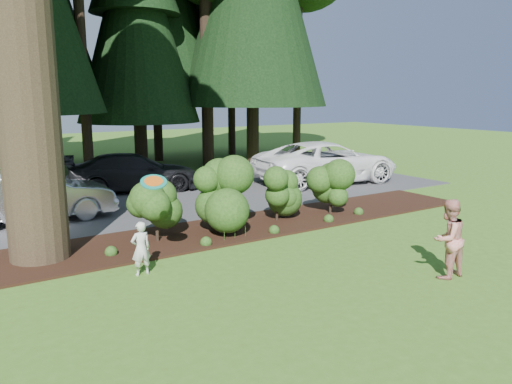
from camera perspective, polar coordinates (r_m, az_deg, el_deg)
ground at (r=10.64m, az=5.65°, el=-8.31°), size 80.00×80.00×0.00m
mulch_bed at (r=13.21m, az=-3.17°, el=-4.29°), size 16.00×2.50×0.05m
driveway at (r=16.93m, az=-10.33°, el=-1.05°), size 22.00×6.00×0.03m
shrub_row at (r=13.32m, az=-0.09°, el=-0.67°), size 6.53×1.60×1.61m
lily_cluster at (r=12.23m, az=-2.43°, el=-3.26°), size 0.69×0.09×0.57m
car_silver_wagon at (r=15.19m, az=-23.97°, el=-0.46°), size 4.33×1.64×1.41m
car_white_suv at (r=20.27m, az=8.09°, el=3.41°), size 6.20×3.41×1.64m
car_dark_suv at (r=18.84m, az=-13.78°, el=2.21°), size 5.06×2.98×1.38m
child at (r=10.14m, az=-13.02°, el=-6.29°), size 0.41×0.28×1.09m
adult at (r=10.38m, az=21.07°, el=-5.00°), size 0.77×0.61×1.56m
frisbee at (r=9.95m, az=-11.62°, el=1.15°), size 0.54×0.49×0.29m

